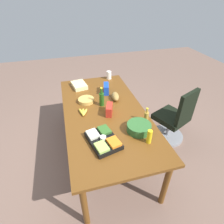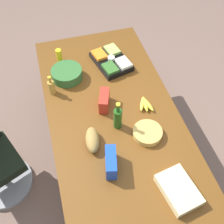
# 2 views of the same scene
# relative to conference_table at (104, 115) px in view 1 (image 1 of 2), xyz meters

# --- Properties ---
(ground_plane) EXTENTS (10.00, 10.00, 0.00)m
(ground_plane) POSITION_rel_conference_table_xyz_m (0.00, 0.00, -0.73)
(ground_plane) COLOR #775C4F
(conference_table) EXTENTS (2.28, 1.13, 0.80)m
(conference_table) POSITION_rel_conference_table_xyz_m (0.00, 0.00, 0.00)
(conference_table) COLOR brown
(conference_table) RESTS_ON ground
(office_chair) EXTENTS (0.63, 0.63, 1.01)m
(office_chair) POSITION_rel_conference_table_xyz_m (-0.03, -1.18, -0.34)
(office_chair) COLOR gray
(office_chair) RESTS_ON ground
(mayo_jar) EXTENTS (0.11, 0.11, 0.15)m
(mayo_jar) POSITION_rel_conference_table_xyz_m (1.03, -0.34, 0.15)
(mayo_jar) COLOR white
(mayo_jar) RESTS_ON conference_table
(sheet_cake) EXTENTS (0.35, 0.27, 0.07)m
(sheet_cake) POSITION_rel_conference_table_xyz_m (0.83, 0.25, 0.11)
(sheet_cake) COLOR beige
(sheet_cake) RESTS_ON conference_table
(chip_bag_blue) EXTENTS (0.23, 0.13, 0.15)m
(chip_bag_blue) POSITION_rel_conference_table_xyz_m (0.52, -0.16, 0.15)
(chip_bag_blue) COLOR blue
(chip_bag_blue) RESTS_ON conference_table
(wine_bottle) EXTENTS (0.08, 0.08, 0.29)m
(wine_bottle) POSITION_rel_conference_table_xyz_m (0.16, 0.00, 0.18)
(wine_bottle) COLOR #225217
(wine_bottle) RESTS_ON conference_table
(dressing_bottle) EXTENTS (0.07, 0.07, 0.20)m
(dressing_bottle) POSITION_rel_conference_table_xyz_m (-0.37, -0.48, 0.15)
(dressing_bottle) COLOR #BA8E36
(dressing_bottle) RESTS_ON conference_table
(veggie_tray) EXTENTS (0.48, 0.39, 0.09)m
(veggie_tray) POSITION_rel_conference_table_xyz_m (-0.61, 0.16, 0.11)
(veggie_tray) COLOR black
(veggie_tray) RESTS_ON conference_table
(mustard_bottle) EXTENTS (0.07, 0.07, 0.17)m
(mustard_bottle) POSITION_rel_conference_table_xyz_m (-0.75, -0.34, 0.16)
(mustard_bottle) COLOR yellow
(mustard_bottle) RESTS_ON conference_table
(salad_bowl) EXTENTS (0.32, 0.32, 0.10)m
(salad_bowl) POSITION_rel_conference_table_xyz_m (-0.53, -0.31, 0.12)
(salad_bowl) COLOR #30632D
(salad_bowl) RESTS_ON conference_table
(chip_bag_red) EXTENTS (0.22, 0.14, 0.14)m
(chip_bag_red) POSITION_rel_conference_table_xyz_m (-0.08, -0.05, 0.14)
(chip_bag_red) COLOR red
(chip_bag_red) RESTS_ON conference_table
(bread_loaf) EXTENTS (0.25, 0.14, 0.10)m
(bread_loaf) POSITION_rel_conference_table_xyz_m (0.27, -0.24, 0.12)
(bread_loaf) COLOR olive
(bread_loaf) RESTS_ON conference_table
(chip_bowl) EXTENTS (0.25, 0.25, 0.05)m
(chip_bowl) POSITION_rel_conference_table_xyz_m (0.31, 0.21, 0.10)
(chip_bowl) COLOR gold
(chip_bowl) RESTS_ON conference_table
(banana_bunch) EXTENTS (0.19, 0.14, 0.04)m
(banana_bunch) POSITION_rel_conference_table_xyz_m (0.02, 0.30, 0.10)
(banana_bunch) COLOR yellow
(banana_bunch) RESTS_ON conference_table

